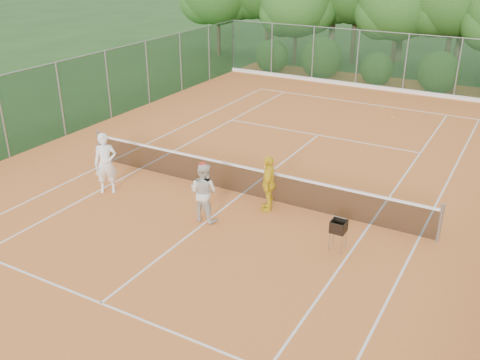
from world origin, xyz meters
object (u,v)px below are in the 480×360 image
Objects in this scene: player_center_grp at (204,192)px; player_yellow at (269,183)px; ball_hopper at (339,227)px; player_white at (106,163)px.

player_yellow is (1.31, 1.44, -0.02)m from player_center_grp.
player_yellow is 2.81m from ball_hopper.
ball_hopper is (3.87, 0.30, -0.21)m from player_center_grp.
player_center_grp reaches higher than player_yellow.
ball_hopper is (2.56, -1.14, -0.19)m from player_yellow.
player_white is 1.09× the size of player_center_grp.
player_yellow is at bearing -22.45° from player_white.
player_white is at bearing -175.10° from ball_hopper.
player_yellow is 2.04× the size of ball_hopper.
player_yellow is at bearing 159.20° from ball_hopper.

